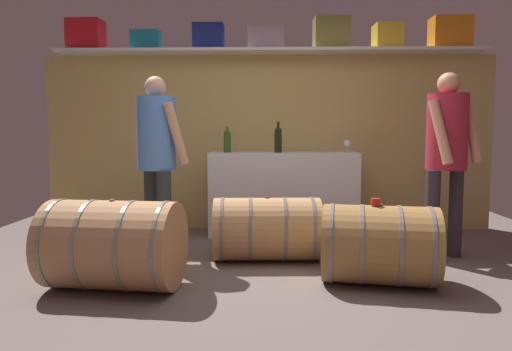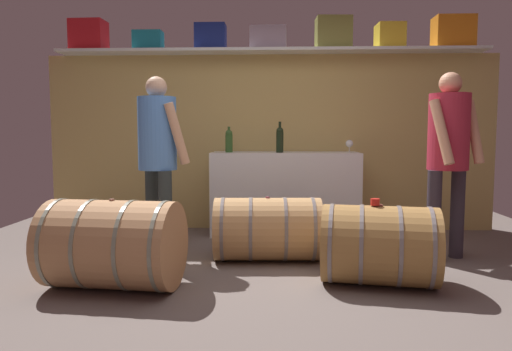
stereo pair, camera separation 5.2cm
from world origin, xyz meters
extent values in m
cube|color=#645954|center=(0.00, 0.57, -0.01)|extent=(6.33, 7.76, 0.02)
cube|color=tan|center=(0.00, 2.28, 1.00)|extent=(5.13, 0.10, 2.01)
cube|color=silver|center=(0.00, 2.13, 2.02)|extent=(4.72, 0.40, 0.03)
cube|color=red|center=(-2.04, 2.13, 2.21)|extent=(0.38, 0.29, 0.34)
cube|color=#177689|center=(-1.37, 2.13, 2.15)|extent=(0.32, 0.19, 0.22)
cube|color=navy|center=(-0.66, 2.13, 2.18)|extent=(0.34, 0.23, 0.29)
cube|color=gray|center=(-0.02, 2.13, 2.17)|extent=(0.41, 0.26, 0.25)
cube|color=olive|center=(0.70, 2.13, 2.21)|extent=(0.39, 0.29, 0.35)
cube|color=yellow|center=(1.32, 2.13, 2.18)|extent=(0.30, 0.30, 0.27)
cube|color=orange|center=(2.01, 2.13, 2.21)|extent=(0.42, 0.27, 0.35)
cube|color=white|center=(0.17, 1.95, 0.45)|extent=(1.60, 0.54, 0.91)
cylinder|color=#305826|center=(-0.44, 1.89, 1.00)|extent=(0.08, 0.08, 0.19)
sphere|color=#305826|center=(-0.44, 1.89, 1.11)|extent=(0.08, 0.08, 0.08)
cylinder|color=#305826|center=(-0.44, 1.89, 1.16)|extent=(0.03, 0.03, 0.06)
cylinder|color=black|center=(0.11, 1.84, 1.02)|extent=(0.08, 0.08, 0.22)
sphere|color=black|center=(0.11, 1.84, 1.14)|extent=(0.07, 0.07, 0.07)
cylinder|color=black|center=(0.11, 1.84, 1.20)|extent=(0.03, 0.03, 0.09)
cylinder|color=white|center=(0.87, 1.91, 0.91)|extent=(0.07, 0.07, 0.00)
cylinder|color=white|center=(0.87, 1.91, 0.94)|extent=(0.01, 0.01, 0.06)
sphere|color=white|center=(0.87, 1.91, 1.01)|extent=(0.08, 0.08, 0.08)
sphere|color=maroon|center=(0.87, 1.91, 0.99)|extent=(0.05, 0.05, 0.05)
cylinder|color=olive|center=(0.84, 0.20, 0.30)|extent=(0.91, 0.71, 0.58)
cylinder|color=slate|center=(0.49, 0.26, 0.30)|extent=(0.13, 0.59, 0.59)
cylinder|color=slate|center=(0.71, 0.22, 0.30)|extent=(0.13, 0.59, 0.59)
cylinder|color=slate|center=(0.97, 0.17, 0.30)|extent=(0.13, 0.59, 0.59)
cylinder|color=slate|center=(1.18, 0.14, 0.30)|extent=(0.13, 0.59, 0.59)
cylinder|color=#984A3F|center=(0.84, 0.20, 0.59)|extent=(0.04, 0.04, 0.01)
cylinder|color=#AF7D51|center=(-1.10, 0.04, 0.32)|extent=(0.99, 0.73, 0.63)
cylinder|color=gray|center=(-1.49, 0.08, 0.32)|extent=(0.10, 0.65, 0.65)
cylinder|color=gray|center=(-1.25, 0.05, 0.32)|extent=(0.10, 0.65, 0.65)
cylinder|color=gray|center=(-0.95, 0.02, 0.32)|extent=(0.10, 0.65, 0.65)
cylinder|color=gray|center=(-0.71, 0.00, 0.32)|extent=(0.10, 0.65, 0.65)
cylinder|color=#895846|center=(-1.10, 0.04, 0.65)|extent=(0.04, 0.04, 0.01)
cylinder|color=tan|center=(0.00, 0.84, 0.28)|extent=(0.95, 0.59, 0.55)
cylinder|color=slate|center=(-0.39, 0.82, 0.28)|extent=(0.05, 0.56, 0.56)
cylinder|color=slate|center=(-0.15, 0.83, 0.28)|extent=(0.05, 0.56, 0.56)
cylinder|color=slate|center=(0.15, 0.85, 0.28)|extent=(0.05, 0.56, 0.56)
cylinder|color=slate|center=(0.39, 0.86, 0.28)|extent=(0.05, 0.56, 0.56)
cylinder|color=#88414F|center=(0.00, 0.84, 0.56)|extent=(0.04, 0.04, 0.01)
cylinder|color=red|center=(0.80, 0.20, 0.62)|extent=(0.07, 0.07, 0.05)
cylinder|color=#283235|center=(-0.90, 0.85, 0.39)|extent=(0.12, 0.12, 0.79)
cylinder|color=#283235|center=(-1.08, 1.08, 0.39)|extent=(0.12, 0.12, 0.79)
cylinder|color=#4E88D9|center=(-0.99, 0.96, 1.12)|extent=(0.34, 0.34, 0.65)
sphere|color=tan|center=(-0.99, 0.96, 1.53)|extent=(0.19, 0.19, 0.19)
cylinder|color=tan|center=(-0.80, 0.87, 1.11)|extent=(0.24, 0.21, 0.55)
cylinder|color=tan|center=(-1.04, 1.18, 1.11)|extent=(0.28, 0.24, 0.54)
cylinder|color=#322A34|center=(1.44, 0.86, 0.40)|extent=(0.12, 0.12, 0.80)
cylinder|color=#322A34|center=(1.70, 1.01, 0.40)|extent=(0.12, 0.12, 0.80)
cylinder|color=#AB2437|center=(1.57, 0.94, 1.13)|extent=(0.35, 0.35, 0.66)
sphere|color=tan|center=(1.57, 0.94, 1.55)|extent=(0.19, 0.19, 0.19)
cylinder|color=tan|center=(1.45, 0.75, 1.13)|extent=(0.20, 0.27, 0.55)
cylinder|color=tan|center=(1.79, 0.95, 1.13)|extent=(0.18, 0.23, 0.56)
camera|label=1|loc=(0.02, -3.30, 1.13)|focal=33.55mm
camera|label=2|loc=(0.07, -3.30, 1.13)|focal=33.55mm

